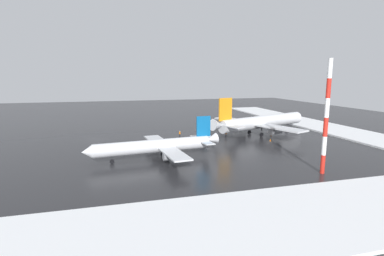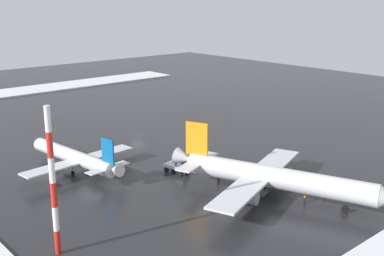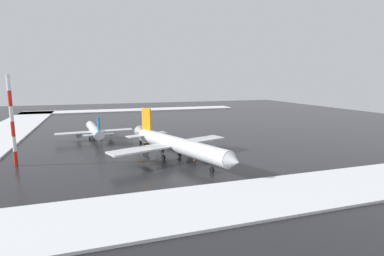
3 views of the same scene
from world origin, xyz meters
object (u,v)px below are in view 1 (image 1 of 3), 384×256
(traffic_cone_near_nose, at_px, (268,129))
(traffic_cone_mid_line, at_px, (270,140))
(pushback_tug, at_px, (201,136))
(ground_crew_by_nose_gear, at_px, (271,129))
(ground_crew_mid_apron, at_px, (180,134))
(airplane_parked_portside, at_px, (261,122))
(ground_crew_beside_wing, at_px, (226,134))
(airplane_parked_starboard, at_px, (157,146))
(antenna_mast, at_px, (326,118))

(traffic_cone_near_nose, relative_size, traffic_cone_mid_line, 1.00)
(pushback_tug, xyz_separation_m, ground_crew_by_nose_gear, (22.51, 6.07, -0.31))
(traffic_cone_mid_line, bearing_deg, ground_crew_mid_apron, 153.07)
(traffic_cone_near_nose, bearing_deg, airplane_parked_portside, -134.06)
(ground_crew_by_nose_gear, xyz_separation_m, ground_crew_beside_wing, (-15.06, -3.42, 0.00))
(ground_crew_by_nose_gear, xyz_separation_m, ground_crew_mid_apron, (-26.54, -0.27, 0.00))
(ground_crew_by_nose_gear, height_order, traffic_cone_near_nose, ground_crew_by_nose_gear)
(ground_crew_by_nose_gear, bearing_deg, ground_crew_mid_apron, -66.54)
(pushback_tug, relative_size, ground_crew_by_nose_gear, 2.87)
(airplane_parked_starboard, distance_m, ground_crew_beside_wing, 25.76)
(ground_crew_mid_apron, height_order, ground_crew_beside_wing, same)
(airplane_parked_starboard, bearing_deg, ground_crew_mid_apron, -121.34)
(airplane_parked_portside, xyz_separation_m, ground_crew_beside_wing, (-10.46, -1.02, -2.47))
(antenna_mast, distance_m, traffic_cone_mid_line, 26.05)
(ground_crew_beside_wing, relative_size, antenna_mast, 0.09)
(pushback_tug, height_order, antenna_mast, antenna_mast)
(pushback_tug, distance_m, antenna_mast, 31.87)
(ground_crew_beside_wing, bearing_deg, pushback_tug, 57.62)
(airplane_parked_portside, bearing_deg, ground_crew_beside_wing, 165.34)
(pushback_tug, bearing_deg, antenna_mast, -77.14)
(airplane_parked_portside, bearing_deg, antenna_mast, -121.07)
(airplane_parked_portside, distance_m, pushback_tug, 18.40)
(pushback_tug, distance_m, ground_crew_beside_wing, 7.91)
(airplane_parked_portside, distance_m, ground_crew_beside_wing, 10.80)
(ground_crew_beside_wing, bearing_deg, traffic_cone_near_nose, -118.78)
(airplane_parked_portside, distance_m, traffic_cone_mid_line, 8.91)
(airplane_parked_starboard, xyz_separation_m, traffic_cone_mid_line, (29.06, 8.62, -2.29))
(pushback_tug, xyz_separation_m, traffic_cone_mid_line, (16.18, -4.48, -1.01))
(pushback_tug, height_order, traffic_cone_mid_line, pushback_tug)
(traffic_cone_near_nose, bearing_deg, ground_crew_mid_apron, -172.18)
(pushback_tug, xyz_separation_m, ground_crew_beside_wing, (7.44, 2.65, -0.31))
(airplane_parked_starboard, bearing_deg, traffic_cone_near_nose, -154.38)
(airplane_parked_starboard, xyz_separation_m, ground_crew_mid_apron, (8.85, 18.89, -1.60))
(pushback_tug, bearing_deg, traffic_cone_near_nose, 12.60)
(ground_crew_mid_apron, bearing_deg, traffic_cone_mid_line, -62.36)
(pushback_tug, bearing_deg, ground_crew_mid_apron, 115.36)
(ground_crew_by_nose_gear, bearing_deg, traffic_cone_near_nose, -174.81)
(airplane_parked_portside, relative_size, traffic_cone_near_nose, 61.49)
(ground_crew_beside_wing, height_order, traffic_cone_near_nose, ground_crew_beside_wing)
(ground_crew_by_nose_gear, xyz_separation_m, traffic_cone_near_nose, (1.12, 3.52, -0.70))
(airplane_parked_portside, xyz_separation_m, ground_crew_mid_apron, (-21.94, 2.12, -2.47))
(airplane_parked_portside, distance_m, ground_crew_mid_apron, 22.18)
(ground_crew_mid_apron, bearing_deg, pushback_tug, -90.57)
(traffic_cone_near_nose, bearing_deg, ground_crew_beside_wing, -156.79)
(airplane_parked_starboard, relative_size, pushback_tug, 5.34)
(airplane_parked_starboard, xyz_separation_m, pushback_tug, (12.88, 13.10, -1.29))
(airplane_parked_portside, relative_size, ground_crew_mid_apron, 19.78)
(ground_crew_mid_apron, bearing_deg, airplane_parked_starboard, -150.53)
(airplane_parked_portside, height_order, ground_crew_mid_apron, airplane_parked_portside)
(airplane_parked_portside, xyz_separation_m, traffic_cone_near_nose, (5.72, 5.92, -3.16))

